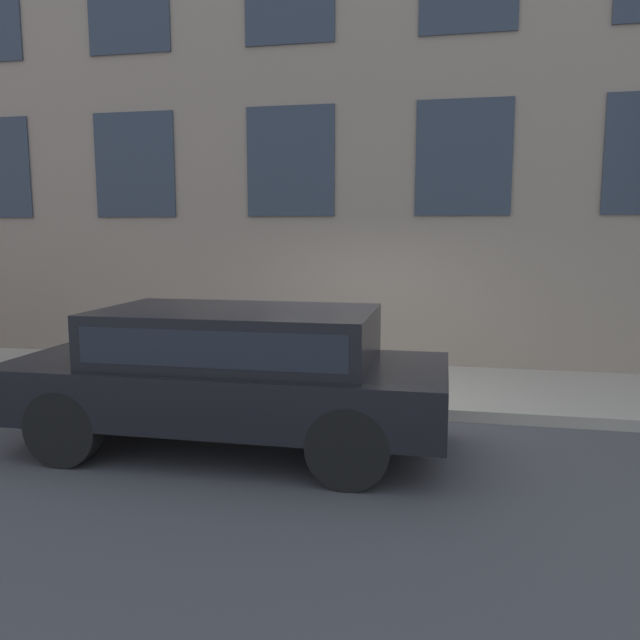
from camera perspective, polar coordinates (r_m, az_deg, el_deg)
name	(u,v)px	position (r m, az deg, el deg)	size (l,w,h in m)	color
ground_plane	(349,416)	(8.00, 2.64, -8.73)	(80.00, 80.00, 0.00)	#47474C
sidewalk	(362,386)	(9.21, 3.87, -6.01)	(2.58, 60.00, 0.15)	#A8A093
building_facade	(377,76)	(10.64, 5.21, 21.35)	(0.33, 40.00, 9.52)	gray
fire_hydrant	(335,368)	(8.34, 1.36, -4.44)	(0.27, 0.40, 0.71)	#2D7260
person	(305,344)	(8.46, -1.34, -2.22)	(0.26, 0.17, 1.09)	#998466
parked_truck_charcoal_near	(232,366)	(6.69, -8.07, -4.22)	(1.85, 4.60, 1.51)	black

